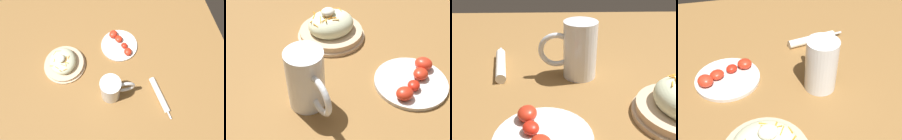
# 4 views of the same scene
# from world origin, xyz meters

# --- Properties ---
(ground_plane) EXTENTS (1.43, 1.43, 0.00)m
(ground_plane) POSITION_xyz_m (0.00, 0.00, 0.00)
(ground_plane) COLOR olive
(salad_plate) EXTENTS (0.22, 0.22, 0.11)m
(salad_plate) POSITION_xyz_m (0.18, 0.20, 0.04)
(salad_plate) COLOR #D1B28E
(salad_plate) RESTS_ON ground_plane
(beer_mug) EXTENTS (0.09, 0.17, 0.16)m
(beer_mug) POSITION_xyz_m (-0.02, -0.02, 0.08)
(beer_mug) COLOR white
(beer_mug) RESTS_ON ground_plane
(napkin_roll) EXTENTS (0.22, 0.06, 0.03)m
(napkin_roll) POSITION_xyz_m (-0.07, -0.25, 0.01)
(napkin_roll) COLOR white
(napkin_roll) RESTS_ON ground_plane
(tomato_plate) EXTENTS (0.20, 0.20, 0.04)m
(tomato_plate) POSITION_xyz_m (0.26, -0.11, 0.01)
(tomato_plate) COLOR silver
(tomato_plate) RESTS_ON ground_plane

